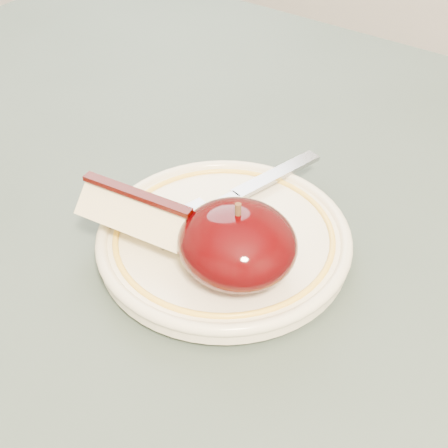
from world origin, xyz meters
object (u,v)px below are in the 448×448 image
Objects in this scene: fork at (235,196)px; apple_half at (237,244)px; plate at (224,239)px; table at (133,323)px.

apple_half is at bearing -129.10° from fork.
plate is at bearing 139.38° from apple_half.
table is at bearing 160.30° from fork.
fork is (-0.04, 0.06, -0.02)m from apple_half.
fork is at bearing 55.92° from table.
table is 0.16m from apple_half.
table is 5.58× the size of fork.
apple_half is 0.49× the size of fork.
plate is 0.05m from apple_half.
plate reaches higher than table.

